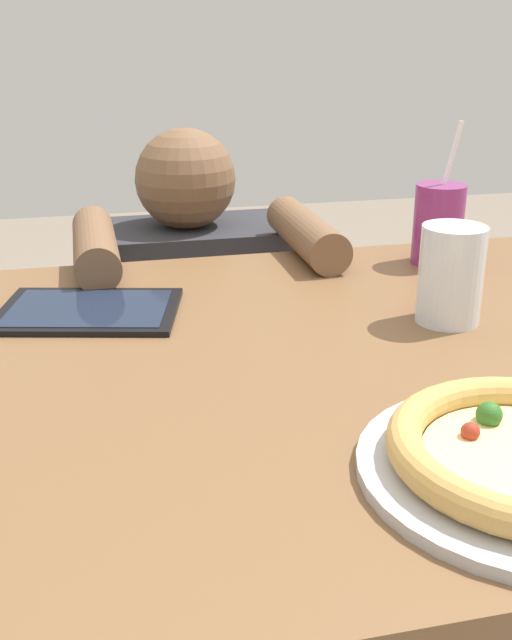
# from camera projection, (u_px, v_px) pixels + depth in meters

# --- Properties ---
(dining_table) EXTENTS (1.27, 0.87, 0.75)m
(dining_table) POSITION_uv_depth(u_px,v_px,m) (266.00, 441.00, 0.93)
(dining_table) COLOR brown
(dining_table) RESTS_ON ground
(drink_cup_colored) EXTENTS (0.08, 0.08, 0.23)m
(drink_cup_colored) POSITION_uv_depth(u_px,v_px,m) (438.00, 224.00, 1.23)
(drink_cup_colored) COLOR #8C2D72
(drink_cup_colored) RESTS_ON dining_table
(water_cup_clear) EXTENTS (0.08, 0.08, 0.13)m
(water_cup_clear) POSITION_uv_depth(u_px,v_px,m) (451.00, 274.00, 0.99)
(water_cup_clear) COLOR silver
(water_cup_clear) RESTS_ON dining_table
(tablet) EXTENTS (0.27, 0.22, 0.01)m
(tablet) POSITION_uv_depth(u_px,v_px,m) (89.00, 310.00, 1.04)
(tablet) COLOR black
(tablet) RESTS_ON dining_table
(diner_seated) EXTENTS (0.42, 0.53, 0.94)m
(diner_seated) POSITION_uv_depth(u_px,v_px,m) (191.00, 380.00, 1.60)
(diner_seated) COLOR #333847
(diner_seated) RESTS_ON ground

